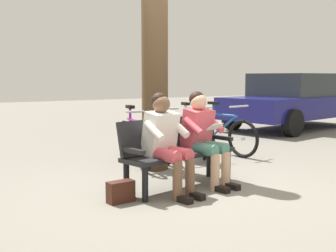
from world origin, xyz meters
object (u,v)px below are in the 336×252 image
(person_companion, at_px, (166,138))
(bicycle_green, at_px, (156,138))
(parked_car, at_px, (294,100))
(bench, at_px, (176,147))
(handbag, at_px, (121,192))
(bicycle_blue, at_px, (221,134))
(bicycle_silver, at_px, (134,143))
(bicycle_black, at_px, (189,136))
(litter_bin, at_px, (195,138))
(tree_trunk, at_px, (155,48))
(person_reading, at_px, (203,134))

(person_companion, relative_size, bicycle_green, 0.72)
(parked_car, bearing_deg, bench, 20.61)
(handbag, height_order, bicycle_blue, bicycle_blue)
(bicycle_green, distance_m, bicycle_silver, 0.62)
(bicycle_black, relative_size, bicycle_green, 0.99)
(litter_bin, bearing_deg, bench, 45.96)
(bench, distance_m, handbag, 1.01)
(person_companion, xyz_separation_m, handbag, (0.61, 0.04, -0.54))
(bicycle_silver, bearing_deg, bicycle_green, 125.96)
(bicycle_black, bearing_deg, bicycle_green, -84.33)
(person_companion, bearing_deg, litter_bin, -146.62)
(handbag, xyz_separation_m, bicycle_silver, (-1.04, -1.71, 0.24))
(bench, bearing_deg, bicycle_green, -123.28)
(litter_bin, distance_m, bicycle_silver, 1.01)
(tree_trunk, distance_m, bicycle_silver, 1.50)
(person_reading, xyz_separation_m, handbag, (1.24, 0.16, -0.54))
(bench, height_order, parked_car, parked_car)
(bicycle_silver, bearing_deg, bench, 4.15)
(tree_trunk, relative_size, bicycle_black, 2.18)
(person_reading, distance_m, litter_bin, 1.49)
(litter_bin, distance_m, parked_car, 5.46)
(bicycle_green, bearing_deg, bicycle_blue, 92.15)
(person_reading, height_order, tree_trunk, tree_trunk)
(handbag, distance_m, bicycle_blue, 3.36)
(handbag, xyz_separation_m, parked_car, (-6.92, -3.78, 0.65))
(handbag, relative_size, bicycle_silver, 0.18)
(bicycle_blue, xyz_separation_m, bicycle_green, (1.24, -0.19, 0.00))
(bicycle_blue, xyz_separation_m, parked_car, (-4.08, -1.99, 0.41))
(litter_bin, bearing_deg, bicycle_blue, -155.47)
(bicycle_green, relative_size, bicycle_silver, 1.00)
(tree_trunk, bearing_deg, litter_bin, -172.56)
(tree_trunk, distance_m, parked_car, 6.32)
(handbag, xyz_separation_m, litter_bin, (-2.01, -1.41, 0.28))
(tree_trunk, xyz_separation_m, bicycle_black, (-1.03, -0.59, -1.44))
(tree_trunk, bearing_deg, person_reading, 92.34)
(person_reading, xyz_separation_m, litter_bin, (-0.77, -1.25, -0.27))
(litter_bin, distance_m, bicycle_black, 0.53)
(person_reading, xyz_separation_m, bicycle_blue, (-1.60, -1.63, -0.31))
(bicycle_blue, relative_size, bicycle_black, 1.01)
(bicycle_black, distance_m, parked_car, 5.08)
(litter_bin, height_order, bicycle_black, bicycle_black)
(bicycle_black, height_order, bicycle_green, same)
(bench, bearing_deg, person_reading, 152.56)
(bench, bearing_deg, tree_trunk, -116.91)
(bench, distance_m, person_reading, 0.39)
(bench, relative_size, litter_bin, 2.09)
(bench, height_order, litter_bin, bench)
(person_companion, relative_size, tree_trunk, 0.33)
(tree_trunk, bearing_deg, bicycle_silver, -69.85)
(bicycle_blue, distance_m, bicycle_silver, 1.79)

